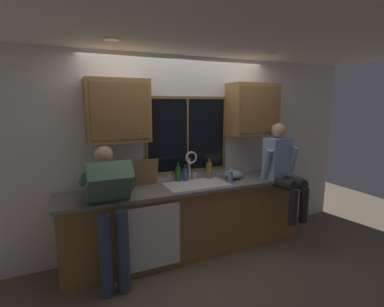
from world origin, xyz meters
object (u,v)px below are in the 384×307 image
(person_standing, at_px, (109,202))
(bottle_amber_small, at_px, (209,170))
(person_sitting_on_counter, at_px, (282,166))
(cutting_board, at_px, (147,172))
(soap_dispenser, at_px, (231,177))
(bottle_tall_clear, at_px, (185,174))
(knife_block, at_px, (128,181))
(mixing_bowl, at_px, (234,174))
(bottle_green_glass, at_px, (178,173))

(person_standing, distance_m, bottle_amber_small, 1.49)
(person_sitting_on_counter, relative_size, cutting_board, 3.68)
(person_standing, height_order, bottle_amber_small, person_standing)
(person_standing, relative_size, person_sitting_on_counter, 1.18)
(soap_dispenser, xyz_separation_m, bottle_tall_clear, (-0.52, 0.31, 0.02))
(knife_block, distance_m, mixing_bowl, 1.44)
(knife_block, relative_size, bottle_amber_small, 1.09)
(cutting_board, bearing_deg, knife_block, -159.66)
(person_sitting_on_counter, relative_size, knife_block, 3.92)
(cutting_board, height_order, bottle_amber_small, cutting_board)
(bottle_tall_clear, bearing_deg, bottle_green_glass, 163.44)
(mixing_bowl, height_order, bottle_green_glass, bottle_green_glass)
(person_sitting_on_counter, distance_m, cutting_board, 1.81)
(bottle_tall_clear, distance_m, bottle_amber_small, 0.35)
(cutting_board, bearing_deg, bottle_amber_small, -2.13)
(bottle_green_glass, xyz_separation_m, bottle_tall_clear, (0.09, -0.03, -0.01))
(mixing_bowl, distance_m, bottle_green_glass, 0.77)
(person_sitting_on_counter, height_order, cutting_board, person_sitting_on_counter)
(cutting_board, distance_m, bottle_tall_clear, 0.53)
(bottle_green_glass, bearing_deg, person_standing, -152.26)
(mixing_bowl, height_order, bottle_tall_clear, bottle_tall_clear)
(soap_dispenser, height_order, bottle_tall_clear, bottle_tall_clear)
(cutting_board, bearing_deg, soap_dispenser, -17.27)
(mixing_bowl, bearing_deg, soap_dispenser, -133.20)
(bottle_tall_clear, bearing_deg, mixing_bowl, -13.30)
(bottle_green_glass, height_order, bottle_amber_small, bottle_amber_small)
(cutting_board, relative_size, mixing_bowl, 1.37)
(mixing_bowl, bearing_deg, bottle_tall_clear, 166.70)
(cutting_board, relative_size, bottle_tall_clear, 1.51)
(knife_block, xyz_separation_m, cutting_board, (0.26, 0.10, 0.06))
(person_sitting_on_counter, xyz_separation_m, knife_block, (-2.00, 0.39, -0.08))
(mixing_bowl, relative_size, bottle_amber_small, 0.85)
(mixing_bowl, height_order, soap_dispenser, soap_dispenser)
(person_sitting_on_counter, relative_size, mixing_bowl, 5.02)
(cutting_board, bearing_deg, mixing_bowl, -8.17)
(soap_dispenser, bearing_deg, bottle_amber_small, 119.70)
(knife_block, bearing_deg, bottle_green_glass, 8.98)
(person_standing, relative_size, bottle_amber_small, 5.04)
(bottle_tall_clear, bearing_deg, person_sitting_on_counter, -21.00)
(knife_block, relative_size, bottle_green_glass, 1.27)
(cutting_board, height_order, soap_dispenser, cutting_board)
(mixing_bowl, height_order, bottle_amber_small, bottle_amber_small)
(person_sitting_on_counter, height_order, bottle_tall_clear, person_sitting_on_counter)
(person_standing, distance_m, mixing_bowl, 1.75)
(cutting_board, distance_m, bottle_green_glass, 0.43)
(person_sitting_on_counter, distance_m, bottle_tall_clear, 1.32)
(bottle_amber_small, bearing_deg, person_sitting_on_counter, -27.29)
(person_sitting_on_counter, bearing_deg, soap_dispenser, 167.14)
(person_sitting_on_counter, relative_size, soap_dispenser, 6.48)
(mixing_bowl, bearing_deg, knife_block, 177.04)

